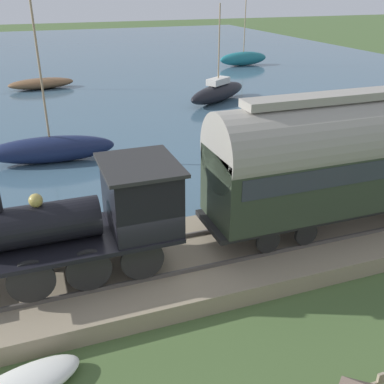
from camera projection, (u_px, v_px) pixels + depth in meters
The scene contains 10 objects.
ground_plane at pixel (149, 285), 13.22m from camera, with size 200.00×200.00×0.00m, color #476033.
harbor_water at pixel (48, 63), 49.80m from camera, with size 80.00×80.00×0.01m.
rail_embankment at pixel (145, 270), 13.44m from camera, with size 4.52×56.00×0.68m.
steam_locomotive at pixel (101, 212), 12.17m from camera, with size 2.47×5.79×3.44m.
passenger_coach at pixel (360, 153), 14.50m from camera, with size 2.40×10.59×4.44m.
sailboat_navy at pixel (51, 149), 22.00m from camera, with size 1.90×6.26×9.34m.
sailboat_black at pixel (218, 92), 33.46m from camera, with size 4.79×6.22×6.83m.
sailboat_teal at pixel (243, 58), 48.16m from camera, with size 1.55×5.52×6.54m.
sailboat_brown at pixel (41, 83), 37.59m from camera, with size 2.20×5.45×5.72m.
rowboat_off_pier at pixel (278, 160), 22.04m from camera, with size 1.87×2.84×0.33m.
Camera 1 is at (-10.60, 2.52, 8.06)m, focal length 42.00 mm.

